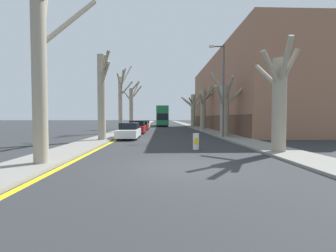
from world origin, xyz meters
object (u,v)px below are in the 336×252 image
object	(u,v)px
parked_car_2	(142,126)
lamp_post	(222,87)
double_decker_bus	(162,115)
street_tree_right_3	(193,109)
street_tree_left_0	(43,57)
street_tree_right_0	(279,99)
parked_car_1	(137,127)
parked_car_3	(145,125)
street_tree_left_2	(121,100)
street_tree_right_1	(225,107)
street_tree_left_3	(132,106)
traffic_bollard	(196,141)
street_tree_left_1	(102,94)
street_tree_right_2	(203,107)
parked_car_0	(129,131)

from	to	relation	value
parked_car_2	lamp_post	bearing A→B (deg)	-57.40
double_decker_bus	parked_car_2	size ratio (longest dim) A/B	2.79
street_tree_right_3	lamp_post	xyz separation A→B (m)	(-0.62, -23.06, 1.14)
street_tree_left_0	street_tree_right_3	size ratio (longest dim) A/B	1.43
street_tree_right_0	parked_car_1	distance (m)	17.74
street_tree_left_0	parked_car_3	distance (m)	29.88
street_tree_left_2	street_tree_right_1	size ratio (longest dim) A/B	1.30
street_tree_left_3	traffic_bollard	distance (m)	24.49
parked_car_2	parked_car_3	bearing A→B (deg)	90.00
street_tree_left_3	street_tree_left_2	bearing A→B (deg)	-90.13
double_decker_bus	parked_car_2	xyz separation A→B (m)	(-3.11, -16.26, -1.75)
traffic_bollard	street_tree_left_2	bearing A→B (deg)	116.07
street_tree_left_2	street_tree_right_0	size ratio (longest dim) A/B	1.48
street_tree_right_3	parked_car_3	bearing A→B (deg)	-152.30
street_tree_left_0	street_tree_left_2	world-z (taller)	street_tree_left_0
street_tree_left_1	parked_car_1	xyz separation A→B (m)	(1.81, 8.77, -3.01)
street_tree_left_1	parked_car_2	size ratio (longest dim) A/B	1.66
parked_car_1	lamp_post	distance (m)	11.31
parked_car_3	traffic_bollard	bearing A→B (deg)	-79.19
street_tree_left_3	double_decker_bus	distance (m)	14.07
street_tree_right_0	parked_car_2	bearing A→B (deg)	112.31
street_tree_left_1	street_tree_left_3	xyz separation A→B (m)	(-0.06, 18.42, 0.02)
street_tree_right_1	parked_car_2	xyz separation A→B (m)	(-8.94, 11.72, -2.20)
street_tree_left_2	street_tree_right_1	distance (m)	12.13
street_tree_right_1	double_decker_bus	bearing A→B (deg)	101.78
street_tree_right_2	parked_car_1	xyz separation A→B (m)	(-9.05, -6.24, -2.69)
parked_car_3	lamp_post	size ratio (longest dim) A/B	0.48
street_tree_left_1	parked_car_3	bearing A→B (deg)	84.98
street_tree_right_1	lamp_post	distance (m)	2.31
street_tree_right_0	street_tree_right_2	bearing A→B (deg)	89.59
double_decker_bus	street_tree_right_3	bearing A→B (deg)	-46.79
street_tree_left_0	lamp_post	world-z (taller)	street_tree_left_0
street_tree_left_1	street_tree_left_2	size ratio (longest dim) A/B	0.81
street_tree_left_1	street_tree_right_2	xyz separation A→B (m)	(10.86, 15.02, -0.32)
parked_car_0	double_decker_bus	bearing A→B (deg)	83.97
double_decker_bus	parked_car_0	size ratio (longest dim) A/B	2.55
double_decker_bus	lamp_post	world-z (taller)	lamp_post
street_tree_left_3	street_tree_right_2	xyz separation A→B (m)	(10.92, -3.41, -0.34)
street_tree_right_0	lamp_post	bearing A→B (deg)	93.71
street_tree_left_1	street_tree_left_0	bearing A→B (deg)	-89.05
street_tree_left_3	parked_car_1	distance (m)	10.28
street_tree_right_2	street_tree_right_3	bearing A→B (deg)	90.50
street_tree_left_3	double_decker_bus	world-z (taller)	street_tree_left_3
street_tree_left_2	traffic_bollard	world-z (taller)	street_tree_left_2
parked_car_0	traffic_bollard	xyz separation A→B (m)	(4.86, -7.02, -0.19)
street_tree_right_1	parked_car_3	world-z (taller)	street_tree_right_1
street_tree_left_0	street_tree_right_0	size ratio (longest dim) A/B	1.66
street_tree_left_2	street_tree_right_3	size ratio (longest dim) A/B	1.28
lamp_post	street_tree_right_1	bearing A→B (deg)	65.61
street_tree_right_3	parked_car_0	distance (m)	24.99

